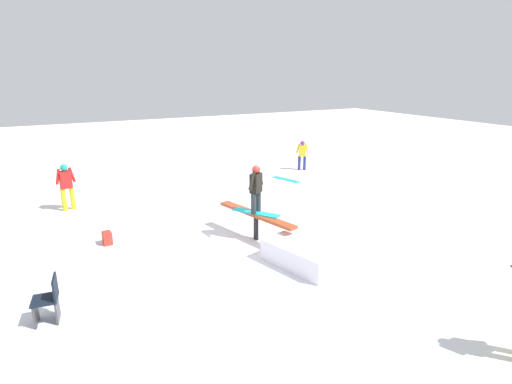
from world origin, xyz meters
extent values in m
plane|color=white|center=(0.00, 0.00, 0.00)|extent=(60.00, 60.00, 0.00)
cylinder|color=black|center=(0.00, 0.00, 0.34)|extent=(0.14, 0.14, 0.67)
cube|color=#A53F1E|center=(0.00, 0.00, 0.71)|extent=(2.74, 0.99, 0.08)
cube|color=white|center=(-1.81, -0.49, 0.26)|extent=(2.13, 1.92, 0.52)
cube|color=#1BC0C5|center=(0.00, 0.00, 0.77)|extent=(1.28, 0.99, 0.03)
cylinder|color=#273034|center=(0.07, -0.11, 1.06)|extent=(0.14, 0.14, 0.56)
cylinder|color=#273034|center=(-0.07, 0.11, 1.06)|extent=(0.14, 0.14, 0.56)
cube|color=black|center=(0.00, 0.00, 1.60)|extent=(0.36, 0.40, 0.52)
cylinder|color=black|center=(0.12, -0.18, 1.72)|extent=(0.25, 0.31, 0.48)
cylinder|color=black|center=(-0.12, 0.18, 1.72)|extent=(0.25, 0.31, 0.48)
sphere|color=red|center=(0.00, 0.00, 1.97)|extent=(0.22, 0.22, 0.22)
cylinder|color=navy|center=(6.06, -5.77, 0.33)|extent=(0.13, 0.13, 0.65)
cylinder|color=navy|center=(6.19, -5.56, 0.33)|extent=(0.13, 0.13, 0.65)
cube|color=yellow|center=(6.13, -5.67, 0.91)|extent=(0.33, 0.37, 0.52)
cylinder|color=yellow|center=(6.02, -5.84, 1.03)|extent=(0.17, 0.21, 0.46)
cylinder|color=yellow|center=(6.23, -5.50, 1.03)|extent=(0.17, 0.21, 0.46)
sphere|color=purple|center=(6.13, -5.67, 1.27)|extent=(0.20, 0.20, 0.20)
cylinder|color=#CDCF1D|center=(5.08, 4.24, 0.38)|extent=(0.15, 0.15, 0.75)
cylinder|color=#CDCF1D|center=(5.03, 4.51, 0.38)|extent=(0.15, 0.15, 0.75)
cube|color=red|center=(5.05, 4.37, 1.04)|extent=(0.28, 0.38, 0.58)
cylinder|color=red|center=(5.10, 4.16, 1.17)|extent=(0.12, 0.21, 0.51)
cylinder|color=red|center=(5.01, 4.59, 1.17)|extent=(0.12, 0.21, 0.51)
sphere|color=#1B9F85|center=(5.05, 4.37, 1.44)|extent=(0.22, 0.22, 0.22)
cube|color=#1DB3C5|center=(4.94, -4.07, 0.01)|extent=(1.40, 0.69, 0.02)
cube|color=#3F3F44|center=(-1.53, 5.35, 0.22)|extent=(0.40, 0.08, 0.44)
cube|color=#3F3F44|center=(-1.58, 4.99, 0.22)|extent=(0.40, 0.08, 0.44)
cube|color=black|center=(-1.56, 5.17, 0.46)|extent=(0.50, 0.50, 0.04)
cube|color=black|center=(-1.58, 4.97, 0.68)|extent=(0.44, 0.10, 0.40)
cube|color=red|center=(1.56, 3.67, 0.17)|extent=(0.31, 0.24, 0.34)
camera|label=1|loc=(-8.97, 4.75, 4.43)|focal=28.00mm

